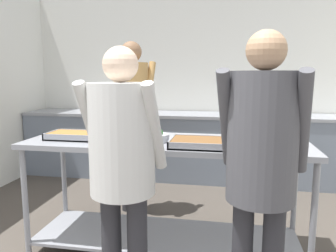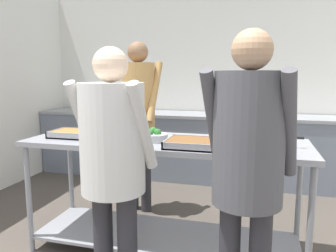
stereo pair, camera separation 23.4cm
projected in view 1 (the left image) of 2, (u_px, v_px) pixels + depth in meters
wall_rear at (191, 83)px, 4.80m from camera, size 4.78×0.06×2.65m
back_counter at (187, 146)px, 4.58m from camera, size 4.62×0.65×0.92m
serving_counter at (166, 177)px, 2.63m from camera, size 2.21×0.72×0.93m
serving_tray_vegetables at (77, 136)px, 2.65m from camera, size 0.46×0.26×0.05m
plate_stack at (125, 135)px, 2.64m from camera, size 0.24×0.24×0.07m
broccoli_bowl at (155, 137)px, 2.54m from camera, size 0.21×0.21×0.10m
serving_tray_roast at (203, 143)px, 2.36m from camera, size 0.47×0.32×0.05m
sauce_pan at (267, 138)px, 2.42m from camera, size 0.37×0.23×0.08m
guest_serving_left at (122, 152)px, 1.97m from camera, size 0.52×0.39×1.61m
guest_serving_right at (262, 152)px, 1.76m from camera, size 0.52×0.40×1.67m
cook_behind_counter at (132, 108)px, 3.34m from camera, size 0.46×0.37×1.77m
water_bottle at (125, 103)px, 4.73m from camera, size 0.08×0.08×0.27m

